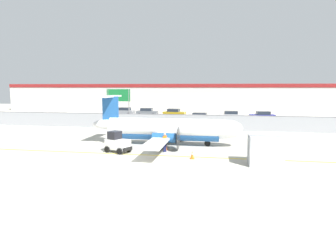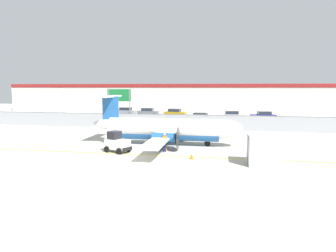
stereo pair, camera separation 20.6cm
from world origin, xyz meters
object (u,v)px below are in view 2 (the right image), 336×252
(parked_car_2, at_px, (175,113))
(parked_car_3, at_px, (201,118))
(traffic_cone_near_left, at_px, (181,138))
(cargo_container, at_px, (265,151))
(traffic_cone_near_right, at_px, (192,155))
(parked_car_0, at_px, (125,111))
(parked_car_1, at_px, (148,112))
(baggage_tug, at_px, (117,143))
(parked_car_5, at_px, (263,116))
(ground_crew_worker, at_px, (165,141))
(traffic_cone_far_left, at_px, (166,147))
(highway_sign, at_px, (119,98))
(commuter_airplane, at_px, (169,129))
(parked_car_4, at_px, (232,116))

(parked_car_2, bearing_deg, parked_car_3, -48.05)
(traffic_cone_near_left, bearing_deg, cargo_container, -50.23)
(traffic_cone_near_right, distance_m, parked_car_0, 38.42)
(parked_car_0, relative_size, parked_car_1, 1.04)
(traffic_cone_near_right, distance_m, parked_car_3, 24.38)
(baggage_tug, distance_m, parked_car_5, 32.20)
(ground_crew_worker, relative_size, parked_car_3, 0.39)
(traffic_cone_far_left, distance_m, parked_car_2, 29.60)
(parked_car_1, relative_size, highway_sign, 0.76)
(commuter_airplane, xyz_separation_m, traffic_cone_near_left, (0.80, 2.79, -1.29))
(traffic_cone_far_left, relative_size, parked_car_1, 0.15)
(traffic_cone_near_left, relative_size, traffic_cone_near_right, 1.00)
(commuter_airplane, height_order, parked_car_2, commuter_airplane)
(baggage_tug, distance_m, parked_car_4, 29.76)
(traffic_cone_far_left, xyz_separation_m, parked_car_4, (6.78, 25.98, 0.58))
(baggage_tug, height_order, parked_car_0, baggage_tug)
(commuter_airplane, bearing_deg, traffic_cone_far_left, -86.54)
(parked_car_0, relative_size, parked_car_3, 1.01)
(traffic_cone_near_left, relative_size, parked_car_5, 0.15)
(traffic_cone_near_left, xyz_separation_m, parked_car_5, (11.33, 20.98, 0.58))
(parked_car_1, bearing_deg, cargo_container, -62.83)
(traffic_cone_far_left, distance_m, parked_car_4, 26.86)
(parked_car_0, relative_size, parked_car_2, 1.00)
(parked_car_1, relative_size, parked_car_5, 0.97)
(cargo_container, xyz_separation_m, traffic_cone_near_right, (-5.54, 0.90, -0.79))
(parked_car_4, bearing_deg, cargo_container, -92.07)
(parked_car_2, height_order, highway_sign, highway_sign)
(parked_car_0, xyz_separation_m, parked_car_4, (21.17, -5.37, 0.00))
(parked_car_4, bearing_deg, parked_car_5, -2.83)
(commuter_airplane, relative_size, cargo_container, 6.55)
(cargo_container, xyz_separation_m, highway_sign, (-18.33, 19.68, 3.04))
(commuter_airplane, distance_m, parked_car_2, 27.21)
(ground_crew_worker, relative_size, parked_car_1, 0.40)
(traffic_cone_far_left, distance_m, parked_car_0, 34.50)
(parked_car_1, relative_size, parked_car_2, 0.96)
(traffic_cone_far_left, bearing_deg, baggage_tug, -157.54)
(parked_car_2, bearing_deg, commuter_airplane, -74.89)
(ground_crew_worker, height_order, parked_car_1, same)
(parked_car_0, bearing_deg, parked_car_1, 175.62)
(commuter_airplane, distance_m, traffic_cone_near_right, 6.29)
(parked_car_0, bearing_deg, parked_car_5, 175.67)
(traffic_cone_far_left, height_order, highway_sign, highway_sign)
(traffic_cone_near_left, distance_m, parked_car_5, 23.85)
(commuter_airplane, bearing_deg, traffic_cone_near_right, -62.18)
(traffic_cone_near_left, height_order, parked_car_5, parked_car_5)
(parked_car_5, bearing_deg, ground_crew_worker, 60.70)
(commuter_airplane, relative_size, traffic_cone_near_left, 25.00)
(parked_car_4, height_order, parked_car_5, same)
(parked_car_0, height_order, parked_car_3, same)
(commuter_airplane, xyz_separation_m, parked_car_3, (1.89, 18.91, -0.71))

